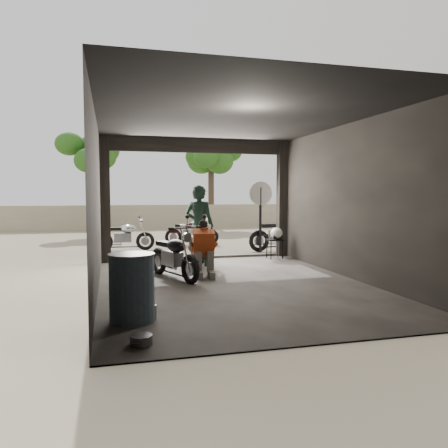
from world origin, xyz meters
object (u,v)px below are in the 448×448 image
outside_bike_c (281,231)px  stool (275,242)px  rider (199,226)px  main_bike (199,245)px  outside_bike_b (192,230)px  sign_post (261,206)px  left_bike (173,252)px  mechanic (204,250)px  helmet (276,233)px  oil_drum (132,289)px  outside_bike_a (124,233)px

outside_bike_c → stool: 1.76m
rider → main_bike: bearing=108.1°
rider → outside_bike_b: bearing=-63.9°
sign_post → main_bike: bearing=-159.0°
left_bike → rider: (0.84, 1.45, 0.43)m
main_bike → outside_bike_c: bearing=57.5°
mechanic → left_bike: bearing=-173.0°
left_bike → helmet: size_ratio=4.73×
outside_bike_c → oil_drum: (-4.80, -6.52, -0.15)m
outside_bike_a → mechanic: 5.06m
outside_bike_b → stool: 3.99m
main_bike → stool: 2.38m
outside_bike_b → outside_bike_c: (2.39, -2.11, 0.09)m
main_bike → left_bike: left_bike is taller
rider → sign_post: size_ratio=0.93×
outside_bike_a → left_bike: bearing=-166.1°
main_bike → outside_bike_c: outside_bike_c is taller
rider → mechanic: (-0.19, -1.44, -0.40)m
mechanic → outside_bike_c: bearing=54.6°
main_bike → outside_bike_c: size_ratio=0.86×
helmet → oil_drum: oil_drum is taller
stool → helmet: (0.05, -0.00, 0.23)m
outside_bike_b → outside_bike_a: bearing=121.9°
main_bike → sign_post: 3.29m
sign_post → stool: bearing=-115.3°
outside_bike_c → left_bike: bearing=127.1°
mechanic → rider: bearing=88.6°
left_bike → stool: (3.02, 2.07, -0.09)m
outside_bike_c → helmet: (-0.75, -1.55, 0.07)m
sign_post → mechanic: bearing=-147.8°
mechanic → oil_drum: 3.34m
oil_drum → rider: bearing=67.4°
outside_bike_a → stool: outside_bike_a is taller
left_bike → sign_post: 4.70m
rider → left_bike: bearing=94.0°
rider → stool: bearing=-130.2°
outside_bike_b → helmet: bearing=-145.1°
left_bike → outside_bike_b: 5.91m
left_bike → oil_drum: (-0.98, -2.90, -0.08)m
outside_bike_a → outside_bike_b: bearing=-64.7°
left_bike → sign_post: (3.10, 3.42, 0.85)m
outside_bike_a → rider: rider is taller
outside_bike_b → oil_drum: size_ratio=1.68×
main_bike → rider: size_ratio=0.81×
outside_bike_c → sign_post: (-0.73, -0.20, 0.78)m
mechanic → stool: size_ratio=2.15×
helmet → sign_post: (0.02, 1.36, 0.71)m
outside_bike_a → helmet: outside_bike_a is taller
outside_bike_c → helmet: outside_bike_c is taller
outside_bike_a → outside_bike_c: bearing=-100.6°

